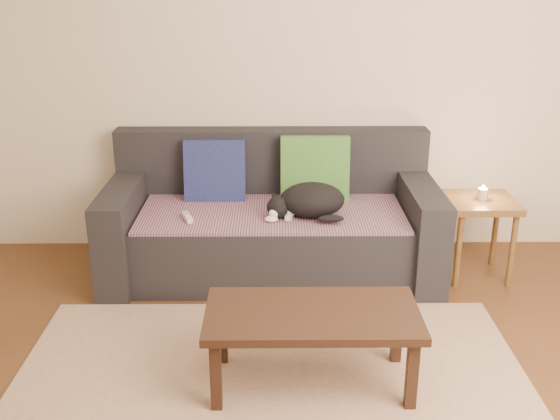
{
  "coord_description": "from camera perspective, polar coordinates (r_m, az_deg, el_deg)",
  "views": [
    {
      "loc": [
        0.02,
        -2.4,
        1.88
      ],
      "look_at": [
        0.05,
        1.2,
        0.55
      ],
      "focal_mm": 42.0,
      "sensor_mm": 36.0,
      "label": 1
    }
  ],
  "objects": [
    {
      "name": "candle",
      "position": [
        4.28,
        17.24,
        1.37
      ],
      "size": [
        0.06,
        0.06,
        0.09
      ],
      "color": "beige",
      "rests_on": "side_table"
    },
    {
      "name": "back_wall",
      "position": [
        4.44,
        -0.75,
        12.77
      ],
      "size": [
        4.5,
        0.04,
        2.6
      ],
      "primitive_type": "cube",
      "color": "beige",
      "rests_on": "ground"
    },
    {
      "name": "throw_blanket",
      "position": [
        4.14,
        -0.72,
        -0.22
      ],
      "size": [
        1.66,
        0.74,
        0.02
      ],
      "primitive_type": "cube",
      "color": "#3C274A",
      "rests_on": "sofa"
    },
    {
      "name": "sofa",
      "position": [
        4.27,
        -0.71,
        -1.31
      ],
      "size": [
        2.1,
        0.94,
        0.87
      ],
      "color": "#232328",
      "rests_on": "ground"
    },
    {
      "name": "ground",
      "position": [
        3.05,
        -0.79,
        -17.8
      ],
      "size": [
        4.5,
        4.5,
        0.0
      ],
      "primitive_type": "plane",
      "color": "brown",
      "rests_on": "ground"
    },
    {
      "name": "coffee_table",
      "position": [
        3.08,
        2.83,
        -9.62
      ],
      "size": [
        0.99,
        0.5,
        0.4
      ],
      "color": "black",
      "rests_on": "rug"
    },
    {
      "name": "cat",
      "position": [
        4.02,
        2.56,
        0.81
      ],
      "size": [
        0.54,
        0.43,
        0.21
      ],
      "rotation": [
        0.0,
        0.0,
        -0.41
      ],
      "color": "black",
      "rests_on": "throw_blanket"
    },
    {
      "name": "side_table",
      "position": [
        4.32,
        17.06,
        -0.25
      ],
      "size": [
        0.42,
        0.42,
        0.52
      ],
      "color": "brown",
      "rests_on": "ground"
    },
    {
      "name": "wii_remote_b",
      "position": [
        4.04,
        0.95,
        -0.39
      ],
      "size": [
        0.08,
        0.15,
        0.03
      ],
      "primitive_type": "cube",
      "rotation": [
        0.0,
        0.0,
        1.29
      ],
      "color": "white",
      "rests_on": "throw_blanket"
    },
    {
      "name": "wii_remote_a",
      "position": [
        4.03,
        -8.06,
        -0.64
      ],
      "size": [
        0.09,
        0.15,
        0.03
      ],
      "primitive_type": "cube",
      "rotation": [
        0.0,
        0.0,
        1.92
      ],
      "color": "white",
      "rests_on": "throw_blanket"
    },
    {
      "name": "rug",
      "position": [
        3.16,
        -0.78,
        -16.04
      ],
      "size": [
        2.5,
        1.8,
        0.01
      ],
      "primitive_type": "cube",
      "color": "tan",
      "rests_on": "ground"
    },
    {
      "name": "cushion_green",
      "position": [
        4.33,
        3.04,
        3.48
      ],
      "size": [
        0.45,
        0.16,
        0.46
      ],
      "primitive_type": "cube",
      "rotation": [
        -0.11,
        0.0,
        0.0
      ],
      "color": "#0B483B",
      "rests_on": "throw_blanket"
    },
    {
      "name": "cushion_navy",
      "position": [
        4.34,
        -5.69,
        3.44
      ],
      "size": [
        0.4,
        0.17,
        0.41
      ],
      "primitive_type": "cube",
      "rotation": [
        -0.17,
        0.0,
        0.0
      ],
      "color": "#111A49",
      "rests_on": "throw_blanket"
    }
  ]
}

